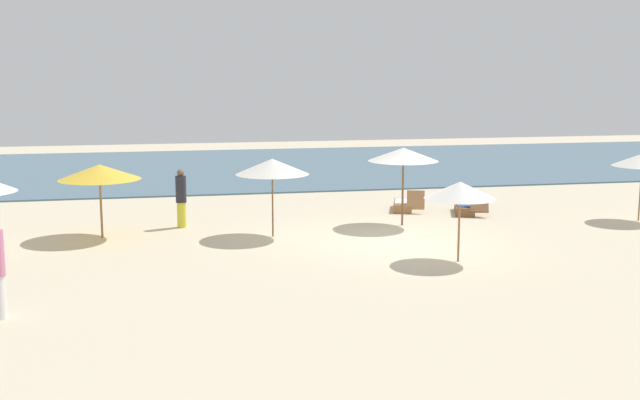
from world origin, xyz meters
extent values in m
plane|color=beige|center=(0.00, 0.00, 0.00)|extent=(60.00, 60.00, 0.00)
cube|color=#476B7F|center=(0.00, 17.00, 0.03)|extent=(48.00, 16.00, 0.06)
cylinder|color=brown|center=(0.99, 2.27, 1.14)|extent=(0.06, 0.06, 2.28)
cone|color=white|center=(0.99, 2.27, 2.14)|extent=(2.10, 2.10, 0.40)
cylinder|color=olive|center=(-7.71, 2.23, 1.00)|extent=(0.06, 0.06, 2.00)
cone|color=gold|center=(-7.71, 2.23, 1.84)|extent=(2.25, 2.25, 0.41)
cylinder|color=brown|center=(-3.04, 1.45, 1.07)|extent=(0.04, 0.04, 2.14)
cone|color=silver|center=(-3.04, 1.45, 1.97)|extent=(2.04, 2.04, 0.43)
cylinder|color=olive|center=(8.37, 1.50, 1.02)|extent=(0.05, 0.05, 2.03)
cylinder|color=olive|center=(0.97, -2.35, 0.96)|extent=(0.05, 0.05, 1.92)
cone|color=white|center=(0.97, -2.35, 1.76)|extent=(1.74, 1.74, 0.41)
cube|color=olive|center=(1.79, 4.76, 0.14)|extent=(1.04, 1.61, 0.28)
cube|color=olive|center=(2.02, 4.09, 0.43)|extent=(0.67, 0.57, 0.58)
cube|color=white|center=(1.79, 4.76, 0.30)|extent=(0.82, 1.16, 0.03)
cube|color=brown|center=(3.57, 3.76, 0.14)|extent=(1.06, 1.61, 0.28)
cube|color=brown|center=(3.79, 3.10, 0.41)|extent=(0.70, 0.66, 0.51)
cube|color=#2D4C8C|center=(3.57, 3.76, 0.30)|extent=(0.82, 1.16, 0.03)
cylinder|color=yellow|center=(-5.50, 3.26, 0.38)|extent=(0.33, 0.33, 0.75)
cylinder|color=#26262D|center=(-5.50, 3.26, 1.14)|extent=(0.38, 0.38, 0.78)
sphere|color=brown|center=(-5.50, 3.26, 1.63)|extent=(0.21, 0.21, 0.21)
camera|label=1|loc=(-6.11, -20.18, 4.67)|focal=44.69mm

